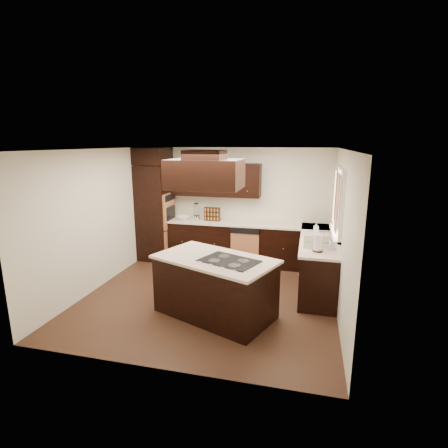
{
  "coord_description": "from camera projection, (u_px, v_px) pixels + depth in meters",
  "views": [
    {
      "loc": [
        1.58,
        -5.43,
        2.61
      ],
      "look_at": [
        0.1,
        0.6,
        1.15
      ],
      "focal_mm": 28.0,
      "sensor_mm": 36.0,
      "label": 1
    }
  ],
  "objects": [
    {
      "name": "wall_back",
      "position": [
        236.0,
        204.0,
        7.81
      ],
      "size": [
        4.2,
        0.02,
        2.5
      ],
      "primitive_type": "cube",
      "color": "silver",
      "rests_on": "ground"
    },
    {
      "name": "wall_oven_face",
      "position": [
        170.0,
        211.0,
        7.79
      ],
      "size": [
        0.05,
        0.62,
        0.78
      ],
      "primitive_type": "cube",
      "color": "#C77D4C",
      "rests_on": "oven_column"
    },
    {
      "name": "base_cabinets_back",
      "position": [
        234.0,
        243.0,
        7.7
      ],
      "size": [
        2.93,
        0.6,
        0.88
      ],
      "primitive_type": "cube",
      "color": "black",
      "rests_on": "floor"
    },
    {
      "name": "sink_rim",
      "position": [
        319.0,
        243.0,
        5.99
      ],
      "size": [
        0.52,
        0.84,
        0.01
      ],
      "primitive_type": "cube",
      "color": "silver",
      "rests_on": "countertop_right"
    },
    {
      "name": "curtain_left",
      "position": [
        337.0,
        203.0,
        5.37
      ],
      "size": [
        0.02,
        0.34,
        0.9
      ],
      "primitive_type": "cube",
      "color": "beige",
      "rests_on": "wall_right"
    },
    {
      "name": "base_cabinets_right",
      "position": [
        317.0,
        263.0,
        6.44
      ],
      "size": [
        0.6,
        2.4,
        0.88
      ],
      "primitive_type": "cube",
      "color": "black",
      "rests_on": "floor"
    },
    {
      "name": "mixing_bowl",
      "position": [
        183.0,
        218.0,
        7.84
      ],
      "size": [
        0.33,
        0.33,
        0.07
      ],
      "primitive_type": "imported",
      "rotation": [
        0.0,
        0.0,
        -0.24
      ],
      "color": "white",
      "rests_on": "countertop_back"
    },
    {
      "name": "dishwasher_front",
      "position": [
        245.0,
        250.0,
        7.36
      ],
      "size": [
        0.6,
        0.05,
        0.72
      ],
      "primitive_type": "cube",
      "color": "#C77D4C",
      "rests_on": "floor"
    },
    {
      "name": "countertop_back",
      "position": [
        234.0,
        223.0,
        7.58
      ],
      "size": [
        2.93,
        0.63,
        0.04
      ],
      "primitive_type": "cube",
      "color": "beige",
      "rests_on": "base_cabinets_back"
    },
    {
      "name": "blender_pitcher",
      "position": [
        196.0,
        210.0,
        7.72
      ],
      "size": [
        0.13,
        0.13,
        0.26
      ],
      "primitive_type": "cone",
      "color": "silver",
      "rests_on": "blender_base"
    },
    {
      "name": "range_hood",
      "position": [
        205.0,
        174.0,
        5.06
      ],
      "size": [
        1.05,
        0.72,
        0.42
      ],
      "primitive_type": "cube",
      "color": "black",
      "rests_on": "ceiling"
    },
    {
      "name": "soap_bottle",
      "position": [
        316.0,
        228.0,
        6.61
      ],
      "size": [
        0.09,
        0.1,
        0.21
      ],
      "primitive_type": "imported",
      "rotation": [
        0.0,
        0.0,
        0.01
      ],
      "color": "white",
      "rests_on": "countertop_right"
    },
    {
      "name": "wall_right",
      "position": [
        342.0,
        234.0,
        5.33
      ],
      "size": [
        0.02,
        4.2,
        2.5
      ],
      "primitive_type": "cube",
      "color": "silver",
      "rests_on": "ground"
    },
    {
      "name": "ceiling",
      "position": [
        209.0,
        149.0,
        5.53
      ],
      "size": [
        4.2,
        4.2,
        0.02
      ],
      "primitive_type": "cube",
      "color": "silver",
      "rests_on": "ground"
    },
    {
      "name": "floor",
      "position": [
        210.0,
        296.0,
        6.11
      ],
      "size": [
        4.2,
        4.2,
        0.02
      ],
      "primitive_type": "cube",
      "color": "#543321",
      "rests_on": "ground"
    },
    {
      "name": "hood_duct",
      "position": [
        205.0,
        155.0,
        5.0
      ],
      "size": [
        0.55,
        0.5,
        0.13
      ],
      "primitive_type": "cube",
      "color": "black",
      "rests_on": "ceiling"
    },
    {
      "name": "window_pane",
      "position": [
        341.0,
        202.0,
        5.76
      ],
      "size": [
        0.0,
        1.2,
        1.0
      ],
      "primitive_type": "cube",
      "color": "white",
      "rests_on": "wall_right"
    },
    {
      "name": "blender_base",
      "position": [
        196.0,
        218.0,
        7.76
      ],
      "size": [
        0.15,
        0.15,
        0.1
      ],
      "primitive_type": "cylinder",
      "color": "silver",
      "rests_on": "countertop_back"
    },
    {
      "name": "window_frame",
      "position": [
        339.0,
        202.0,
        5.77
      ],
      "size": [
        0.06,
        1.32,
        1.12
      ],
      "primitive_type": "cube",
      "color": "white",
      "rests_on": "wall_right"
    },
    {
      "name": "upper_cabinets",
      "position": [
        215.0,
        180.0,
        7.61
      ],
      "size": [
        2.0,
        0.34,
        0.72
      ],
      "primitive_type": "cube",
      "color": "black",
      "rests_on": "wall_back"
    },
    {
      "name": "cooktop",
      "position": [
        229.0,
        261.0,
        5.08
      ],
      "size": [
        0.96,
        0.81,
        0.01
      ],
      "primitive_type": "cube",
      "rotation": [
        0.0,
        0.0,
        -0.38
      ],
      "color": "black",
      "rests_on": "island_top"
    },
    {
      "name": "wall_front",
      "position": [
        156.0,
        270.0,
        3.82
      ],
      "size": [
        4.2,
        0.02,
        2.5
      ],
      "primitive_type": "cube",
      "color": "silver",
      "rests_on": "ground"
    },
    {
      "name": "oven_column",
      "position": [
        155.0,
        212.0,
        7.88
      ],
      "size": [
        0.65,
        0.75,
        2.12
      ],
      "primitive_type": "cube",
      "color": "black",
      "rests_on": "floor"
    },
    {
      "name": "wall_left",
      "position": [
        97.0,
        219.0,
        6.31
      ],
      "size": [
        0.02,
        4.2,
        2.5
      ],
      "primitive_type": "cube",
      "color": "silver",
      "rests_on": "ground"
    },
    {
      "name": "countertop_right",
      "position": [
        318.0,
        239.0,
        6.33
      ],
      "size": [
        0.63,
        2.4,
        0.04
      ],
      "primitive_type": "cube",
      "color": "beige",
      "rests_on": "base_cabinets_right"
    },
    {
      "name": "curtain_right",
      "position": [
        334.0,
        195.0,
        6.16
      ],
      "size": [
        0.02,
        0.34,
        0.9
      ],
      "primitive_type": "cube",
      "color": "beige",
      "rests_on": "wall_right"
    },
    {
      "name": "island_top",
      "position": [
        215.0,
        259.0,
        5.23
      ],
      "size": [
        2.03,
        1.6,
        0.04
      ],
      "primitive_type": "cube",
      "rotation": [
        0.0,
        0.0,
        -0.38
      ],
      "color": "beige",
      "rests_on": "island"
    },
    {
      "name": "paper_towel",
      "position": [
        318.0,
        243.0,
        5.5
      ],
      "size": [
        0.15,
        0.15,
        0.28
      ],
      "primitive_type": "cylinder",
      "rotation": [
        0.0,
        0.0,
        0.18
      ],
      "color": "white",
      "rests_on": "countertop_right"
    },
    {
      "name": "spice_rack",
      "position": [
        212.0,
        214.0,
        7.68
      ],
      "size": [
        0.35,
        0.09,
        0.29
      ],
      "primitive_type": "cube",
      "rotation": [
        0.0,
        0.0,
        0.0
      ],
      "color": "black",
      "rests_on": "countertop_back"
    },
    {
      "name": "island",
      "position": [
        215.0,
        288.0,
        5.34
      ],
      "size": [
        1.95,
        1.52,
        0.88
      ],
      "primitive_type": "cube",
      "rotation": [
        0.0,
        0.0,
        -0.38
      ],
      "color": "black",
      "rests_on": "floor"
    }
  ]
}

